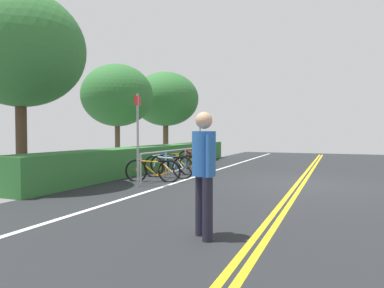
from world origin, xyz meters
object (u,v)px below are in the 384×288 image
object	(u,v)px
bicycle_0	(153,171)
bicycle_3	(184,163)
bike_rack	(176,156)
sign_post_far	(200,136)
bicycle_2	(174,165)
pedestrian	(204,166)
tree_near_left	(20,50)
bicycle_1	(168,167)
bicycle_4	(195,160)
sign_post_near	(138,131)
tree_mid	(117,96)
tree_far_right	(166,99)

from	to	relation	value
bicycle_0	bicycle_3	xyz separation A→B (m)	(2.63, 0.20, -0.01)
bike_rack	sign_post_far	size ratio (longest dim) A/B	2.20
bicycle_2	pedestrian	size ratio (longest dim) A/B	1.02
bicycle_2	pedestrian	world-z (taller)	pedestrian
bicycle_3	tree_near_left	size ratio (longest dim) A/B	0.32
bicycle_0	bicycle_1	size ratio (longest dim) A/B	0.93
bicycle_1	bicycle_4	bearing A→B (deg)	3.57
bicycle_4	sign_post_near	bearing A→B (deg)	-177.33
sign_post_far	bike_rack	bearing A→B (deg)	-174.39
bicycle_4	pedestrian	world-z (taller)	pedestrian
bicycle_1	sign_post_near	xyz separation A→B (m)	(-1.87, -0.05, 1.11)
pedestrian	tree_mid	bearing A→B (deg)	41.26
pedestrian	tree_far_right	distance (m)	13.75
pedestrian	sign_post_near	xyz separation A→B (m)	(3.54, 3.20, 0.48)
bicycle_3	tree_far_right	xyz separation A→B (m)	(4.76, 3.15, 2.84)
bicycle_2	tree_far_right	xyz separation A→B (m)	(5.60, 3.17, 2.82)
bicycle_0	tree_far_right	xyz separation A→B (m)	(7.39, 3.35, 2.84)
bicycle_2	sign_post_near	size ratio (longest dim) A/B	0.71
bicycle_0	pedestrian	distance (m)	5.57
tree_near_left	tree_far_right	xyz separation A→B (m)	(9.61, 0.71, -0.40)
sign_post_far	bicycle_4	bearing A→B (deg)	-167.99
tree_near_left	bicycle_2	bearing A→B (deg)	-31.59
bicycle_3	bicycle_4	world-z (taller)	bicycle_4
bicycle_4	sign_post_near	size ratio (longest dim) A/B	0.68
bicycle_3	tree_mid	distance (m)	4.17
pedestrian	bicycle_2	bearing A→B (deg)	28.86
bicycle_2	bicycle_3	distance (m)	0.84
bicycle_1	bicycle_3	xyz separation A→B (m)	(1.69, 0.22, -0.03)
bicycle_1	bicycle_3	world-z (taller)	bicycle_1
bicycle_0	sign_post_near	distance (m)	1.47
sign_post_far	tree_mid	bearing A→B (deg)	118.23
bicycle_0	tree_mid	world-z (taller)	tree_mid
bicycle_3	tree_mid	world-z (taller)	tree_mid
bicycle_1	tree_far_right	bearing A→B (deg)	27.62
sign_post_near	tree_near_left	size ratio (longest dim) A/B	0.48
bicycle_4	bicycle_3	bearing A→B (deg)	176.60
tree_mid	tree_far_right	xyz separation A→B (m)	(4.25, -0.05, 0.22)
pedestrian	bicycle_0	bearing A→B (deg)	36.27
bicycle_4	sign_post_far	size ratio (longest dim) A/B	0.79
pedestrian	tree_near_left	size ratio (longest dim) A/B	0.34
bicycle_1	bike_rack	bearing A→B (deg)	8.19
tree_near_left	bike_rack	bearing A→B (deg)	-32.36
bicycle_3	tree_near_left	xyz separation A→B (m)	(-4.85, 2.45, 3.24)
tree_mid	sign_post_near	bearing A→B (deg)	-139.56
bicycle_1	pedestrian	world-z (taller)	pedestrian
bicycle_4	pedestrian	size ratio (longest dim) A/B	0.98
pedestrian	tree_far_right	bearing A→B (deg)	29.19
bicycle_0	bicycle_3	distance (m)	2.64
bicycle_1	bicycle_2	size ratio (longest dim) A/B	1.01
bike_rack	sign_post_far	bearing A→B (deg)	5.61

